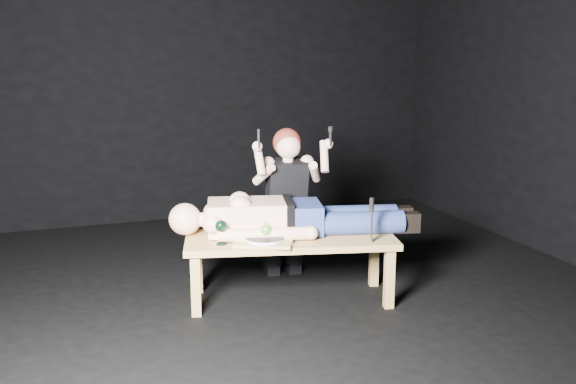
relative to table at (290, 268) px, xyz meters
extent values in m
plane|color=black|center=(-0.10, 0.01, -0.23)|extent=(5.00, 5.00, 0.00)
plane|color=black|center=(-0.10, 2.51, 1.27)|extent=(5.00, 0.00, 5.00)
cube|color=tan|center=(0.00, 0.00, 0.00)|extent=(1.50, 0.85, 0.45)
cube|color=tan|center=(-0.22, -0.08, 0.24)|extent=(0.46, 0.41, 0.02)
cylinder|color=white|center=(-0.22, -0.08, 0.26)|extent=(0.33, 0.33, 0.02)
sphere|color=#328E1B|center=(-0.20, -0.07, 0.31)|extent=(0.08, 0.08, 0.08)
cube|color=#B2B2B7|center=(-0.33, -0.09, 0.23)|extent=(0.05, 0.15, 0.01)
cube|color=#B2B2B7|center=(-0.02, -0.15, 0.23)|extent=(0.10, 0.13, 0.01)
cube|color=#B2B2B7|center=(-0.03, -0.08, 0.23)|extent=(0.03, 0.15, 0.01)
camera|label=1|loc=(-1.42, -3.90, 1.43)|focal=39.74mm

